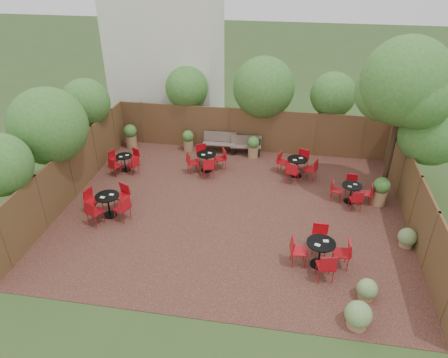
# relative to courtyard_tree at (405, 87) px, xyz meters

# --- Properties ---
(ground) EXTENTS (80.00, 80.00, 0.00)m
(ground) POSITION_rel_courtyard_tree_xyz_m (-5.39, -1.95, -4.23)
(ground) COLOR #354F23
(ground) RESTS_ON ground
(courtyard_paving) EXTENTS (12.00, 10.00, 0.02)m
(courtyard_paving) POSITION_rel_courtyard_tree_xyz_m (-5.39, -1.95, -4.22)
(courtyard_paving) COLOR black
(courtyard_paving) RESTS_ON ground
(fence_back) EXTENTS (12.00, 0.08, 2.00)m
(fence_back) POSITION_rel_courtyard_tree_xyz_m (-5.39, 3.05, -3.23)
(fence_back) COLOR brown
(fence_back) RESTS_ON ground
(fence_left) EXTENTS (0.08, 10.00, 2.00)m
(fence_left) POSITION_rel_courtyard_tree_xyz_m (-11.39, -1.95, -3.23)
(fence_left) COLOR brown
(fence_left) RESTS_ON ground
(fence_right) EXTENTS (0.08, 10.00, 2.00)m
(fence_right) POSITION_rel_courtyard_tree_xyz_m (0.61, -1.95, -3.23)
(fence_right) COLOR brown
(fence_right) RESTS_ON ground
(neighbour_building) EXTENTS (5.00, 4.00, 8.00)m
(neighbour_building) POSITION_rel_courtyard_tree_xyz_m (-9.89, 6.05, -0.23)
(neighbour_building) COLOR silver
(neighbour_building) RESTS_ON ground
(overhang_foliage) EXTENTS (15.62, 10.42, 2.70)m
(overhang_foliage) POSITION_rel_courtyard_tree_xyz_m (-6.98, 0.80, -1.52)
(overhang_foliage) COLOR #346A22
(overhang_foliage) RESTS_ON ground
(courtyard_tree) EXTENTS (3.01, 2.95, 5.87)m
(courtyard_tree) POSITION_rel_courtyard_tree_xyz_m (0.00, 0.00, 0.00)
(courtyard_tree) COLOR black
(courtyard_tree) RESTS_ON courtyard_paving
(park_bench_left) EXTENTS (1.50, 0.52, 0.92)m
(park_bench_left) POSITION_rel_courtyard_tree_xyz_m (-6.69, 2.67, -3.74)
(park_bench_left) COLOR brown
(park_bench_left) RESTS_ON courtyard_paving
(park_bench_right) EXTENTS (1.39, 0.56, 0.84)m
(park_bench_right) POSITION_rel_courtyard_tree_xyz_m (-5.50, 2.67, -3.78)
(park_bench_right) COLOR brown
(park_bench_right) RESTS_ON courtyard_paving
(bistro_tables) EXTENTS (10.49, 7.01, 0.96)m
(bistro_tables) POSITION_rel_courtyard_tree_xyz_m (-5.48, -1.23, -3.76)
(bistro_tables) COLOR black
(bistro_tables) RESTS_ON courtyard_paving
(planters) EXTENTS (11.22, 3.76, 1.10)m
(planters) POSITION_rel_courtyard_tree_xyz_m (-6.01, 1.57, -3.64)
(planters) COLOR #946E4A
(planters) RESTS_ON courtyard_paving
(low_shrubs) EXTENTS (2.49, 4.14, 0.73)m
(low_shrubs) POSITION_rel_courtyard_tree_xyz_m (-0.93, -5.21, -3.89)
(low_shrubs) COLOR #946E4A
(low_shrubs) RESTS_ON courtyard_paving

